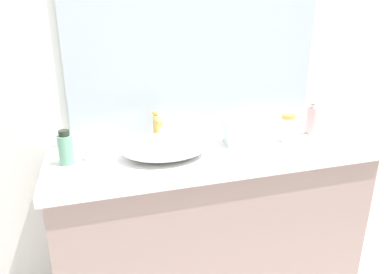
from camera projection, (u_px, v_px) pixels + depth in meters
name	position (u px, v px, depth m)	size (l,w,h in m)	color
bathroom_wall_rear	(192.00, 47.00, 1.67)	(6.00, 0.06, 2.60)	silver
vanity_counter	(214.00, 228.00, 1.69)	(1.50, 0.51, 0.85)	gray
wall_mirror_panel	(199.00, 21.00, 1.61)	(1.28, 0.01, 1.14)	#B2BCC6
sink_basin	(165.00, 147.00, 1.46)	(0.38, 0.29, 0.09)	white
faucet	(157.00, 126.00, 1.59)	(0.03, 0.13, 0.16)	gold
soap_dispenser	(311.00, 119.00, 1.76)	(0.05, 0.05, 0.19)	#D7A1A3
lotion_bottle	(288.00, 128.00, 1.65)	(0.07, 0.07, 0.14)	white
perfume_bottle	(66.00, 149.00, 1.37)	(0.06, 0.06, 0.15)	#6CA589
tissue_box	(239.00, 132.00, 1.60)	(0.15, 0.15, 0.15)	silver
candle_jar	(91.00, 154.00, 1.43)	(0.05, 0.05, 0.05)	silver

